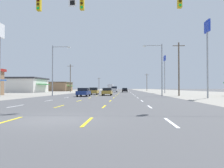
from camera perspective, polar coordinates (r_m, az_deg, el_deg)
The scene contains 22 objects.
ground_plane at distance 75.73m, azimuth 0.77°, elevation -2.15°, with size 572.00×572.00×0.00m, color #4C4C4F.
lot_apron_left at distance 80.70m, azimuth -17.08°, elevation -2.03°, with size 28.00×440.00×0.01m, color gray.
lot_apron_right at distance 78.63m, azimuth 19.11°, elevation -2.05°, with size 28.00×440.00×0.01m, color gray.
lane_markings at distance 114.20m, azimuth 1.62°, elevation -1.78°, with size 10.64×227.60×0.01m.
signal_span_wire at distance 16.84m, azimuth -9.06°, elevation 12.89°, with size 26.56×0.52×9.32m.
sedan_inner_left_nearest at distance 37.30m, azimuth -7.48°, elevation -2.10°, with size 1.80×4.50×1.46m.
sedan_center_turn_near at distance 41.82m, azimuth -1.26°, elevation -2.00°, with size 1.80×4.50×1.46m.
hatchback_inner_left_mid at distance 46.98m, azimuth -4.77°, elevation -1.86°, with size 1.72×3.90×1.54m.
sedan_inner_right_midfar at distance 71.99m, azimuth 3.37°, elevation -1.60°, with size 1.80×4.50×1.46m.
suv_center_turn_far at distance 74.53m, azimuth 0.61°, elevation -1.38°, with size 1.98×4.90×1.98m.
box_truck_inner_left_farther at distance 106.83m, azimuth -0.38°, elevation -0.85°, with size 2.40×7.20×3.23m.
storefront_left_row_1 at distance 76.63m, azimuth -21.12°, elevation -0.24°, with size 10.53×13.44×4.82m.
storefront_left_row_2 at distance 104.29m, azimuth -14.86°, elevation -0.65°, with size 15.51×13.26×4.20m.
pole_sign_left_row_0 at distance 37.53m, azimuth -27.39°, elevation 10.03°, with size 0.24×2.10×11.30m.
pole_sign_right_row_0 at distance 34.28m, azimuth 23.79°, elevation 10.31°, with size 0.24×1.83×11.09m.
pole_sign_right_row_1 at distance 63.43m, azimuth 13.69°, elevation 4.83°, with size 0.24×2.24×10.57m.
streetlight_left_row_0 at distance 42.10m, azimuth -14.97°, elevation 4.37°, with size 3.46×0.26×9.42m.
streetlight_right_row_0 at distance 40.52m, azimuth 12.53°, elevation 4.63°, with size 3.53×0.26×9.48m.
utility_pole_right_row_0 at distance 41.65m, azimuth 17.18°, elevation 4.03°, with size 2.20×0.26×9.81m.
utility_pole_left_row_1 at distance 76.08m, azimuth -10.92°, elevation 1.64°, with size 2.20×0.26×9.60m.
utility_pole_right_row_2 at distance 107.50m, azimuth 9.16°, elevation 0.55°, with size 2.20×0.26×8.49m.
utility_pole_left_row_3 at distance 139.67m, azimuth -3.45°, elevation 0.09°, with size 2.20×0.26×8.08m.
Camera 1 is at (3.32, -9.64, 1.44)m, focal length 34.73 mm.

